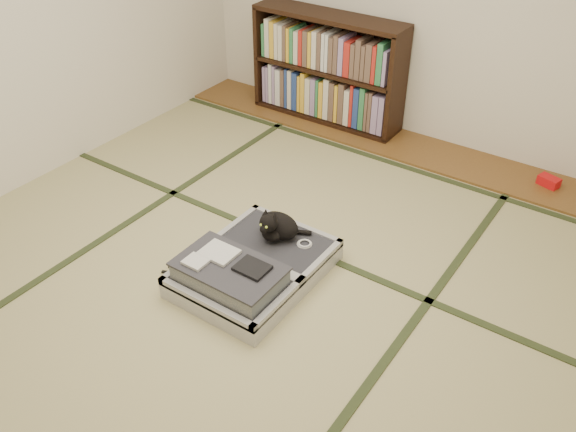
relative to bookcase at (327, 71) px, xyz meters
The scene contains 10 objects.
floor 2.24m from the bookcase, 70.54° to the right, with size 4.50×4.50×0.00m, color tan.
wood_strip 0.86m from the bookcase, ahead, with size 4.00×0.50×0.02m, color brown.
red_item 1.99m from the bookcase, ahead, with size 0.15×0.09×0.07m, color red.
room_shell 2.42m from the bookcase, 70.54° to the right, with size 4.50×4.50×4.50m.
tatami_borders 1.79m from the bookcase, 65.10° to the right, with size 4.00×4.50×0.01m.
bookcase is the anchor object (origin of this frame).
suitcase 2.28m from the bookcase, 69.70° to the right, with size 0.68×0.91×0.27m.
cat 1.98m from the bookcase, 67.19° to the right, with size 0.30×0.31×0.25m.
cable_coil 2.04m from the bookcase, 62.03° to the right, with size 0.09×0.09×0.02m.
hanger 2.35m from the bookcase, 78.57° to the right, with size 0.37×0.24×0.01m.
Camera 1 is at (1.80, -2.18, 2.42)m, focal length 38.00 mm.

